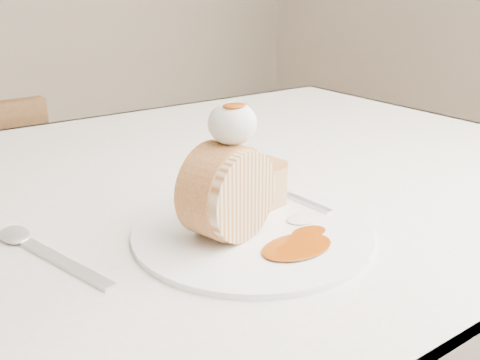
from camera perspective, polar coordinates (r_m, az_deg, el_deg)
table at (r=0.79m, az=-8.55°, el=-6.82°), size 1.40×0.90×0.75m
plate at (r=0.61m, az=1.32°, el=-5.53°), size 0.31×0.31×0.01m
roulade_slice at (r=0.57m, az=-1.33°, el=-1.30°), size 0.11×0.08×0.10m
cake_chunk at (r=0.66m, az=1.53°, el=-0.74°), size 0.07×0.06×0.05m
whipped_cream at (r=0.56m, az=-0.83°, el=6.06°), size 0.05×0.05×0.05m
caramel_drizzle at (r=0.55m, az=-0.63°, el=8.51°), size 0.03×0.02×0.01m
caramel_pool at (r=0.56m, az=6.09°, el=-7.07°), size 0.09×0.07×0.00m
fork at (r=0.69m, az=6.07°, el=-1.94°), size 0.03×0.16×0.00m
spoon at (r=0.57m, az=-18.13°, el=-8.43°), size 0.07×0.18×0.00m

